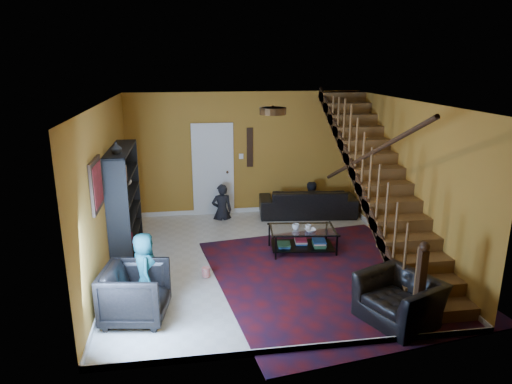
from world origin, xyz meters
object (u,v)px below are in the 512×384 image
at_px(armchair_right, 399,300).
at_px(coffee_table, 302,238).
at_px(sofa, 307,202).
at_px(bookshelf, 125,205).
at_px(armchair_left, 136,293).

relative_size(armchair_right, coffee_table, 0.78).
height_order(sofa, armchair_right, armchair_right).
bearing_deg(sofa, armchair_right, 97.29).
bearing_deg(coffee_table, armchair_right, -74.14).
bearing_deg(sofa, bookshelf, 30.27).
bearing_deg(armchair_left, bookshelf, 17.80).
xyz_separation_m(armchair_left, coffee_table, (2.84, 1.91, -0.13)).
relative_size(bookshelf, coffee_table, 1.57).
distance_m(sofa, armchair_left, 5.26).
relative_size(sofa, coffee_table, 1.72).
distance_m(bookshelf, coffee_table, 3.28).
bearing_deg(coffee_table, bookshelf, 173.95).
height_order(armchair_left, coffee_table, armchair_left).
bearing_deg(armchair_right, coffee_table, 171.91).
height_order(bookshelf, armchair_left, bookshelf).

